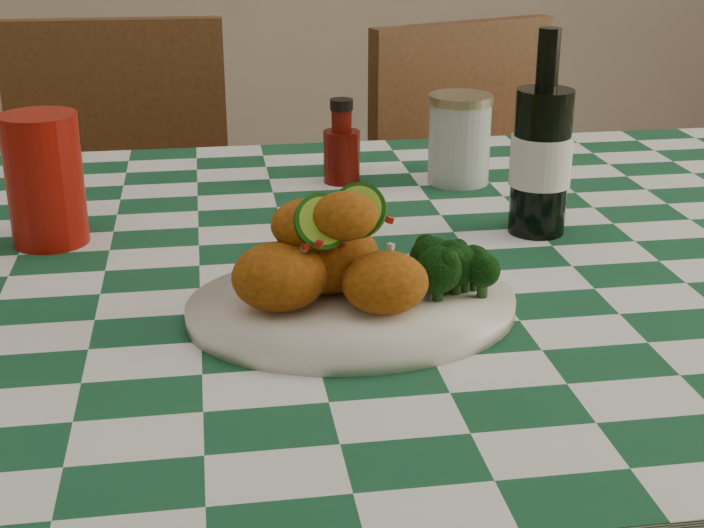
{
  "coord_description": "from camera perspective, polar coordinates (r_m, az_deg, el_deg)",
  "views": [
    {
      "loc": [
        -0.19,
        -1.03,
        1.19
      ],
      "look_at": [
        -0.06,
        -0.16,
        0.84
      ],
      "focal_mm": 50.0,
      "sensor_mm": 36.0,
      "label": 1
    }
  ],
  "objects": [
    {
      "name": "beer_bottle",
      "position": [
        1.18,
        11.03,
        7.45
      ],
      "size": [
        0.1,
        0.1,
        0.24
      ],
      "primitive_type": null,
      "rotation": [
        0.0,
        0.0,
        0.41
      ],
      "color": "black",
      "rests_on": "dining_table"
    },
    {
      "name": "mason_jar",
      "position": [
        1.39,
        6.27,
        7.24
      ],
      "size": [
        0.1,
        0.1,
        0.12
      ],
      "primitive_type": null,
      "rotation": [
        0.0,
        0.0,
        -0.13
      ],
      "color": "#B2BCBA",
      "rests_on": "dining_table"
    },
    {
      "name": "ketchup_bottle",
      "position": [
        1.38,
        -0.61,
        7.17
      ],
      "size": [
        0.06,
        0.06,
        0.12
      ],
      "primitive_type": null,
      "rotation": [
        0.0,
        0.0,
        0.24
      ],
      "color": "#5B0A04",
      "rests_on": "dining_table"
    },
    {
      "name": "plate",
      "position": [
        0.96,
        0.0,
        -2.55
      ],
      "size": [
        0.33,
        0.26,
        0.02
      ],
      "primitive_type": null,
      "rotation": [
        0.0,
        0.0,
        0.03
      ],
      "color": "white",
      "rests_on": "dining_table"
    },
    {
      "name": "fried_chicken_pile",
      "position": [
        0.94,
        -0.49,
        0.99
      ],
      "size": [
        0.17,
        0.13,
        0.11
      ],
      "primitive_type": null,
      "color": "#A95C10",
      "rests_on": "plate"
    },
    {
      "name": "broccoli_side",
      "position": [
        0.98,
        5.82,
        0.03
      ],
      "size": [
        0.07,
        0.07,
        0.05
      ],
      "primitive_type": null,
      "color": "black",
      "rests_on": "plate"
    },
    {
      "name": "red_tumbler",
      "position": [
        1.19,
        -17.44,
        4.71
      ],
      "size": [
        0.11,
        0.11,
        0.15
      ],
      "primitive_type": "cylinder",
      "rotation": [
        0.0,
        0.0,
        -0.39
      ],
      "color": "#931008",
      "rests_on": "dining_table"
    },
    {
      "name": "wooden_chair_left",
      "position": [
        1.91,
        -13.33,
        -1.13
      ],
      "size": [
        0.44,
        0.46,
        0.94
      ],
      "primitive_type": null,
      "rotation": [
        0.0,
        0.0,
        -0.03
      ],
      "color": "#472814",
      "rests_on": "ground"
    },
    {
      "name": "wooden_chair_right",
      "position": [
        1.99,
        9.17,
        -0.18
      ],
      "size": [
        0.55,
        0.56,
        0.92
      ],
      "primitive_type": null,
      "rotation": [
        0.0,
        0.0,
        0.36
      ],
      "color": "#472814",
      "rests_on": "ground"
    }
  ]
}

